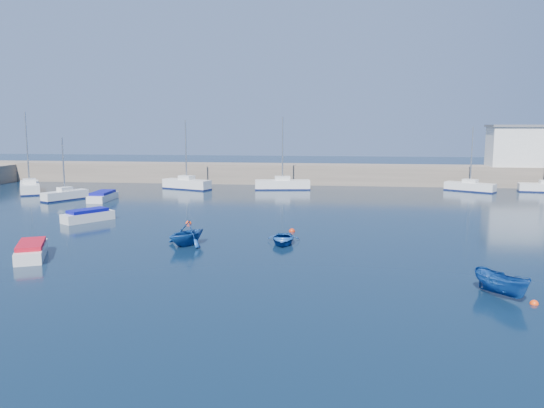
# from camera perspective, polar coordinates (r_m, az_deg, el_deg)

# --- Properties ---
(ground) EXTENTS (220.00, 220.00, 0.00)m
(ground) POSITION_cam_1_polar(r_m,az_deg,el_deg) (27.15, -5.55, -8.41)
(ground) COLOR black
(ground) RESTS_ON ground
(back_wall) EXTENTS (96.00, 4.50, 2.60)m
(back_wall) POSITION_cam_1_polar(r_m,az_deg,el_deg) (71.86, 2.50, 3.26)
(back_wall) COLOR #736658
(back_wall) RESTS_ON ground
(harbor_office) EXTENTS (10.00, 4.00, 5.00)m
(harbor_office) POSITION_cam_1_polar(r_m,az_deg,el_deg) (75.37, 26.01, 5.55)
(harbor_office) COLOR silver
(harbor_office) RESTS_ON back_wall
(sailboat_3) EXTENTS (3.53, 4.92, 6.56)m
(sailboat_3) POSITION_cam_1_polar(r_m,az_deg,el_deg) (60.01, -21.36, 0.91)
(sailboat_3) COLOR silver
(sailboat_3) RESTS_ON ground
(sailboat_4) EXTENTS (5.52, 7.14, 9.38)m
(sailboat_4) POSITION_cam_1_polar(r_m,az_deg,el_deg) (68.52, -24.61, 1.67)
(sailboat_4) COLOR silver
(sailboat_4) RESTS_ON ground
(sailboat_5) EXTENTS (6.50, 3.96, 8.43)m
(sailboat_5) POSITION_cam_1_polar(r_m,az_deg,el_deg) (66.33, -9.16, 2.17)
(sailboat_5) COLOR silver
(sailboat_5) RESTS_ON ground
(sailboat_6) EXTENTS (6.88, 2.85, 8.84)m
(sailboat_6) POSITION_cam_1_polar(r_m,az_deg,el_deg) (65.18, 1.13, 2.14)
(sailboat_6) COLOR silver
(sailboat_6) RESTS_ON ground
(sailboat_7) EXTENTS (5.73, 4.45, 7.65)m
(sailboat_7) POSITION_cam_1_polar(r_m,az_deg,el_deg) (67.67, 20.51, 1.78)
(sailboat_7) COLOR silver
(sailboat_7) RESTS_ON ground
(motorboat_0) EXTENTS (3.16, 4.47, 0.95)m
(motorboat_0) POSITION_cam_1_polar(r_m,az_deg,el_deg) (34.95, -24.46, -4.55)
(motorboat_0) COLOR silver
(motorboat_0) RESTS_ON ground
(motorboat_1) EXTENTS (3.55, 4.25, 1.02)m
(motorboat_1) POSITION_cam_1_polar(r_m,az_deg,el_deg) (46.24, -19.19, -1.18)
(motorboat_1) COLOR silver
(motorboat_1) RESTS_ON ground
(motorboat_2) EXTENTS (1.99, 4.87, 0.98)m
(motorboat_2) POSITION_cam_1_polar(r_m,az_deg,el_deg) (58.39, -17.74, 0.81)
(motorboat_2) COLOR silver
(motorboat_2) RESTS_ON ground
(dinghy_center) EXTENTS (2.33, 3.17, 0.64)m
(dinghy_center) POSITION_cam_1_polar(r_m,az_deg,el_deg) (35.49, 1.17, -3.79)
(dinghy_center) COLOR navy
(dinghy_center) RESTS_ON ground
(dinghy_left) EXTENTS (3.87, 4.04, 1.65)m
(dinghy_left) POSITION_cam_1_polar(r_m,az_deg,el_deg) (35.36, -9.16, -3.11)
(dinghy_left) COLOR navy
(dinghy_left) RESTS_ON ground
(dinghy_right) EXTENTS (2.60, 3.20, 1.18)m
(dinghy_right) POSITION_cam_1_polar(r_m,az_deg,el_deg) (26.95, 23.48, -7.92)
(dinghy_right) COLOR navy
(dinghy_right) RESTS_ON ground
(buoy_1) EXTENTS (0.47, 0.47, 0.47)m
(buoy_1) POSITION_cam_1_polar(r_m,az_deg,el_deg) (39.60, 2.16, -2.97)
(buoy_1) COLOR #B6290D
(buoy_1) RESTS_ON ground
(buoy_2) EXTENTS (0.37, 0.37, 0.37)m
(buoy_2) POSITION_cam_1_polar(r_m,az_deg,el_deg) (29.00, 23.06, -7.97)
(buoy_2) COLOR #FF400D
(buoy_2) RESTS_ON ground
(buoy_3) EXTENTS (0.48, 0.48, 0.48)m
(buoy_3) POSITION_cam_1_polar(r_m,az_deg,el_deg) (43.25, -8.96, -2.09)
(buoy_3) COLOR #FF400D
(buoy_3) RESTS_ON ground
(buoy_5) EXTENTS (0.38, 0.38, 0.38)m
(buoy_5) POSITION_cam_1_polar(r_m,az_deg,el_deg) (26.64, 26.36, -9.62)
(buoy_5) COLOR #FF400D
(buoy_5) RESTS_ON ground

